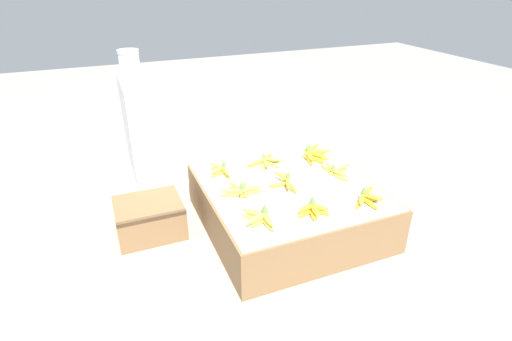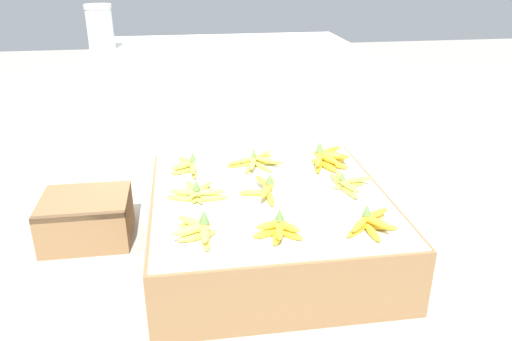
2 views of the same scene
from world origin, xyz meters
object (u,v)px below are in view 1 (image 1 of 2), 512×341
banana_bunch_back_midleft (266,161)px  glass_jar (130,67)px  banana_bunch_front_midright (367,197)px  banana_bunch_front_left (261,218)px  foam_tray_white (175,72)px  banana_bunch_front_midleft (313,210)px  banana_bunch_back_midright (313,154)px  wooden_crate (150,218)px  banana_bunch_middle_midleft (286,181)px  banana_bunch_middle_midright (335,171)px  banana_bunch_middle_left (241,190)px  banana_bunch_back_left (221,170)px

banana_bunch_back_midleft → glass_jar: size_ratio=1.26×
banana_bunch_front_midright → banana_bunch_back_midleft: (-0.31, 0.61, -0.00)m
banana_bunch_front_midright → banana_bunch_front_left: bearing=177.4°
banana_bunch_back_midleft → foam_tray_white: (-0.38, 0.74, 0.43)m
banana_bunch_front_midleft → foam_tray_white: 1.46m
banana_bunch_front_left → banana_bunch_back_midright: 0.81m
wooden_crate → foam_tray_white: size_ratio=1.72×
wooden_crate → glass_jar: (0.06, 0.61, 0.72)m
wooden_crate → foam_tray_white: bearing=65.1°
banana_bunch_front_midright → banana_bunch_middle_midleft: 0.45m
banana_bunch_middle_midleft → banana_bunch_back_midright: 0.41m
banana_bunch_middle_midright → banana_bunch_back_midleft: (-0.33, 0.28, -0.00)m
wooden_crate → banana_bunch_back_midright: banana_bunch_back_midright is taller
banana_bunch_middle_left → foam_tray_white: foam_tray_white is taller
banana_bunch_back_midright → glass_jar: bearing=149.8°
banana_bunch_front_midleft → banana_bunch_back_left: bearing=116.1°
banana_bunch_front_midleft → banana_bunch_middle_midright: bearing=44.4°
wooden_crate → banana_bunch_back_left: 0.49m
banana_bunch_front_left → foam_tray_white: 1.39m
banana_bunch_back_midleft → banana_bunch_back_midright: (0.31, -0.04, 0.01)m
banana_bunch_middle_midleft → banana_bunch_middle_midright: (0.34, 0.01, -0.00)m
wooden_crate → banana_bunch_middle_midright: (1.08, -0.21, 0.19)m
wooden_crate → banana_bunch_middle_left: bearing=-25.4°
banana_bunch_back_midright → glass_jar: 1.27m
banana_bunch_back_midleft → glass_jar: (-0.69, 0.55, 0.53)m
banana_bunch_front_midright → banana_bunch_back_midleft: size_ratio=0.75×
banana_bunch_back_left → banana_bunch_front_midleft: bearing=-63.9°
banana_bunch_middle_midright → glass_jar: glass_jar is taller
banana_bunch_middle_midright → foam_tray_white: (-0.71, 1.02, 0.43)m
banana_bunch_front_left → banana_bunch_middle_midright: 0.69m
banana_bunch_front_left → banana_bunch_back_midleft: 0.65m
banana_bunch_front_midleft → banana_bunch_back_midleft: size_ratio=0.65×
banana_bunch_front_midright → foam_tray_white: 1.58m
banana_bunch_front_midleft → wooden_crate: bearing=143.3°
banana_bunch_back_midleft → banana_bunch_front_left: bearing=-115.9°
foam_tray_white → banana_bunch_front_midleft: bearing=-75.0°
wooden_crate → banana_bunch_back_midleft: size_ratio=1.34×
banana_bunch_middle_left → banana_bunch_back_left: (-0.03, 0.27, 0.00)m
banana_bunch_middle_left → banana_bunch_front_midright: bearing=-28.7°
banana_bunch_front_midright → banana_bunch_back_left: (-0.61, 0.59, 0.00)m
banana_bunch_front_midright → banana_bunch_middle_left: banana_bunch_middle_left is taller
banana_bunch_back_midright → banana_bunch_middle_midleft: bearing=-141.4°
wooden_crate → banana_bunch_middle_midleft: (0.75, -0.22, 0.20)m
banana_bunch_back_midright → foam_tray_white: foam_tray_white is taller
banana_bunch_front_left → banana_bunch_middle_midright: bearing=26.6°
foam_tray_white → banana_bunch_back_midright: bearing=-48.4°
banana_bunch_middle_midright → foam_tray_white: size_ratio=1.19×
banana_bunch_back_left → banana_bunch_front_midright: bearing=-43.7°
banana_bunch_middle_left → banana_bunch_back_left: bearing=96.1°
banana_bunch_back_midright → foam_tray_white: bearing=131.6°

